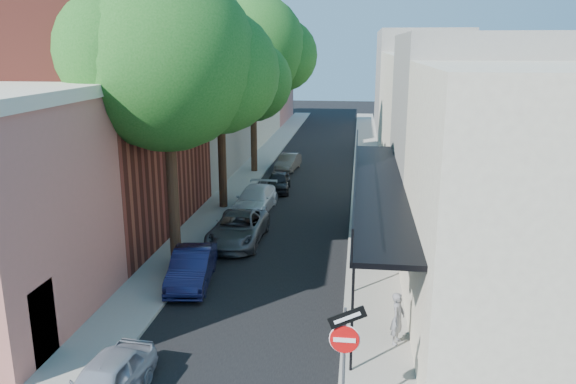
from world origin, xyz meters
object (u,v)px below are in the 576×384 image
(oak_near, at_px, (180,63))
(parked_car_b, at_px, (192,267))
(sign_post, at_px, (345,344))
(pedestrian, at_px, (398,318))
(parked_car_d, at_px, (255,200))
(parked_car_e, at_px, (278,182))
(parked_car_a, at_px, (105,382))
(oak_far, at_px, (260,50))
(parked_car_f, at_px, (288,162))
(oak_mid, at_px, (228,75))
(parked_car_c, at_px, (238,228))

(oak_near, relative_size, parked_car_b, 2.92)
(sign_post, xyz_separation_m, pedestrian, (1.44, 3.64, -1.14))
(parked_car_d, height_order, parked_car_e, parked_car_d)
(sign_post, bearing_deg, parked_car_a, -179.94)
(sign_post, xyz_separation_m, oak_near, (-6.53, 9.29, 5.84))
(pedestrian, bearing_deg, oak_far, 40.27)
(oak_near, relative_size, oak_far, 0.96)
(oak_near, distance_m, parked_car_f, 19.29)
(oak_near, height_order, oak_far, oak_far)
(oak_near, relative_size, parked_car_a, 3.33)
(parked_car_f, xyz_separation_m, pedestrian, (6.17, -23.42, 0.33))
(oak_mid, bearing_deg, parked_car_e, 62.28)
(parked_car_b, relative_size, parked_car_d, 0.88)
(parked_car_a, bearing_deg, parked_car_f, 93.71)
(sign_post, height_order, oak_far, oak_far)
(oak_near, xyz_separation_m, oak_far, (0.01, 17.01, 0.38))
(oak_near, bearing_deg, parked_car_a, -85.28)
(oak_mid, bearing_deg, parked_car_b, -85.31)
(sign_post, relative_size, parked_car_b, 0.77)
(oak_mid, xyz_separation_m, parked_car_c, (1.56, -5.44, -6.40))
(parked_car_e, bearing_deg, oak_near, -103.66)
(oak_mid, xyz_separation_m, oak_far, (0.06, 9.04, 1.20))
(oak_mid, xyz_separation_m, parked_car_b, (0.82, -10.06, -6.41))
(parked_car_c, bearing_deg, oak_near, -120.21)
(pedestrian, bearing_deg, oak_near, 75.58)
(oak_far, distance_m, pedestrian, 25.12)
(parked_car_b, xyz_separation_m, parked_car_f, (1.03, 19.85, -0.07))
(oak_near, relative_size, pedestrian, 7.32)
(parked_car_a, xyz_separation_m, parked_car_b, (0.01, 7.21, 0.06))
(oak_near, bearing_deg, parked_car_d, 79.56)
(sign_post, distance_m, oak_mid, 19.14)
(oak_near, height_order, pedestrian, oak_near)
(oak_mid, bearing_deg, oak_far, 89.59)
(oak_far, xyz_separation_m, parked_car_b, (0.76, -19.10, -7.61))
(parked_car_b, xyz_separation_m, pedestrian, (7.19, -3.57, 0.26))
(parked_car_e, distance_m, pedestrian, 18.47)
(sign_post, bearing_deg, oak_far, 103.91)
(parked_car_d, bearing_deg, sign_post, -69.75)
(parked_car_c, height_order, parked_car_e, parked_car_c)
(oak_near, height_order, parked_car_f, oak_near)
(sign_post, bearing_deg, parked_car_e, 102.19)
(parked_car_d, distance_m, parked_car_f, 10.36)
(sign_post, bearing_deg, oak_mid, 110.86)
(sign_post, bearing_deg, parked_car_f, 99.91)
(parked_car_a, bearing_deg, parked_car_c, 92.31)
(oak_mid, height_order, oak_far, oak_far)
(oak_mid, xyz_separation_m, parked_car_a, (0.82, -17.26, -6.47))
(pedestrian, bearing_deg, parked_car_c, 59.23)
(parked_car_b, bearing_deg, parked_car_f, 80.26)
(parked_car_d, relative_size, parked_car_e, 1.31)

